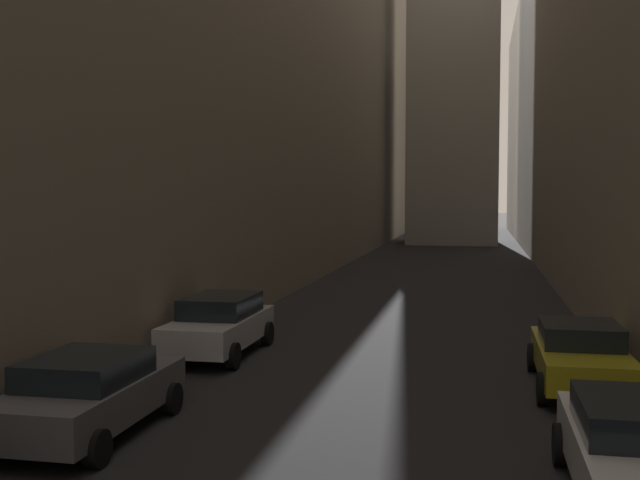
# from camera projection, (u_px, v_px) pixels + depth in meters

# --- Properties ---
(ground_plane) EXTENTS (264.00, 264.00, 0.00)m
(ground_plane) POSITION_uv_depth(u_px,v_px,m) (436.00, 273.00, 41.20)
(ground_plane) COLOR black
(building_block_left) EXTENTS (10.10, 108.00, 25.19)m
(building_block_left) POSITION_uv_depth(u_px,v_px,m) (254.00, 47.00, 44.52)
(building_block_left) COLOR #756B5B
(building_block_left) RESTS_ON ground
(parked_car_left_third) EXTENTS (2.04, 4.36, 1.43)m
(parked_car_left_third) POSITION_uv_depth(u_px,v_px,m) (89.00, 393.00, 13.52)
(parked_car_left_third) COLOR #4C4C51
(parked_car_left_third) RESTS_ON ground
(parked_car_left_far) EXTENTS (1.99, 4.51, 1.55)m
(parked_car_left_far) POSITION_uv_depth(u_px,v_px,m) (219.00, 324.00, 20.30)
(parked_car_left_far) COLOR #B7B7BC
(parked_car_left_far) RESTS_ON ground
(parked_car_right_far) EXTENTS (2.00, 4.52, 1.43)m
(parked_car_right_far) POSITION_uv_depth(u_px,v_px,m) (580.00, 354.00, 16.79)
(parked_car_right_far) COLOR #A59919
(parked_car_right_far) RESTS_ON ground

